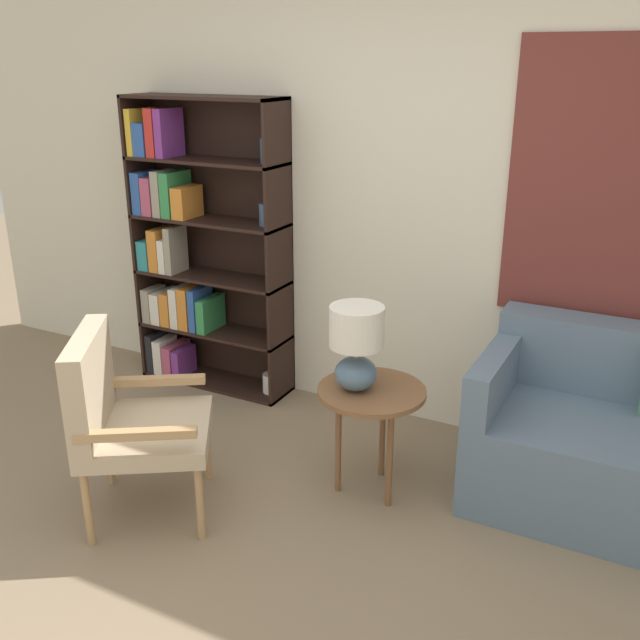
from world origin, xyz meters
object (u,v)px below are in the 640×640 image
(bookshelf, at_px, (192,250))
(armchair, at_px, (121,411))
(table_lamp, at_px, (356,343))
(side_table, at_px, (371,401))

(bookshelf, height_order, armchair, bookshelf)
(bookshelf, height_order, table_lamp, bookshelf)
(bookshelf, xyz_separation_m, armchair, (0.61, -1.38, -0.36))
(armchair, relative_size, table_lamp, 2.18)
(armchair, bearing_deg, side_table, 35.94)
(bookshelf, relative_size, table_lamp, 4.42)
(side_table, height_order, table_lamp, table_lamp)
(armchair, height_order, table_lamp, table_lamp)
(armchair, bearing_deg, bookshelf, 113.95)
(side_table, relative_size, table_lamp, 1.35)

